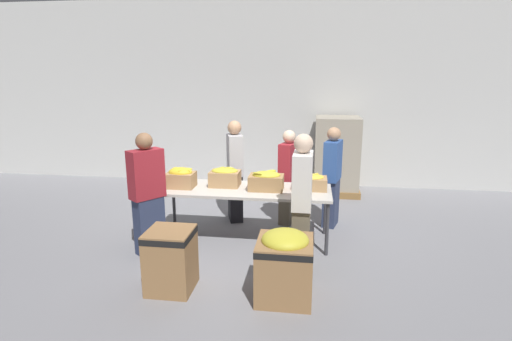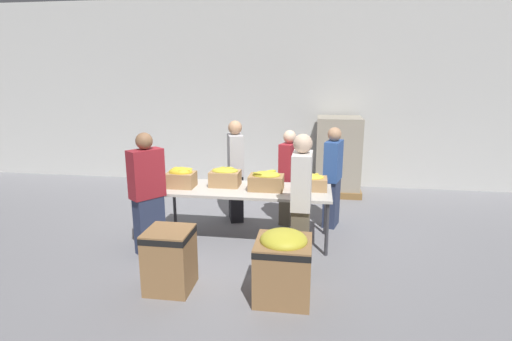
% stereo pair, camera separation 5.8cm
% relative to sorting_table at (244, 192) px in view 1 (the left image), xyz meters
% --- Properties ---
extents(ground_plane, '(30.00, 30.00, 0.00)m').
position_rel_sorting_table_xyz_m(ground_plane, '(0.00, 0.00, -0.74)').
color(ground_plane, gray).
extents(wall_back, '(16.00, 0.08, 4.00)m').
position_rel_sorting_table_xyz_m(wall_back, '(0.00, 3.27, 1.26)').
color(wall_back, silver).
rests_on(wall_back, ground_plane).
extents(sorting_table, '(2.54, 0.88, 0.79)m').
position_rel_sorting_table_xyz_m(sorting_table, '(0.00, 0.00, 0.00)').
color(sorting_table, beige).
rests_on(sorting_table, ground_plane).
extents(banana_box_0, '(0.41, 0.32, 0.30)m').
position_rel_sorting_table_xyz_m(banana_box_0, '(-0.93, -0.05, 0.20)').
color(banana_box_0, tan).
rests_on(banana_box_0, sorting_table).
extents(banana_box_1, '(0.44, 0.33, 0.30)m').
position_rel_sorting_table_xyz_m(banana_box_1, '(-0.30, 0.10, 0.19)').
color(banana_box_1, tan).
rests_on(banana_box_1, sorting_table).
extents(banana_box_2, '(0.49, 0.32, 0.29)m').
position_rel_sorting_table_xyz_m(banana_box_2, '(0.34, -0.02, 0.19)').
color(banana_box_2, '#A37A4C').
rests_on(banana_box_2, sorting_table).
extents(banana_box_3, '(0.47, 0.33, 0.25)m').
position_rel_sorting_table_xyz_m(banana_box_3, '(0.97, 0.10, 0.16)').
color(banana_box_3, tan).
rests_on(banana_box_3, sorting_table).
extents(volunteer_0, '(0.36, 0.50, 1.69)m').
position_rel_sorting_table_xyz_m(volunteer_0, '(-0.28, 0.81, 0.10)').
color(volunteer_0, black).
rests_on(volunteer_0, ground_plane).
extents(volunteer_1, '(0.24, 0.47, 1.73)m').
position_rel_sorting_table_xyz_m(volunteer_1, '(0.87, -0.80, 0.12)').
color(volunteer_1, '#6B604C').
rests_on(volunteer_1, ground_plane).
extents(volunteer_2, '(0.32, 0.47, 1.62)m').
position_rel_sorting_table_xyz_m(volunteer_2, '(1.31, 0.78, 0.06)').
color(volunteer_2, '#2D3856').
rests_on(volunteer_2, ground_plane).
extents(volunteer_3, '(0.45, 0.49, 1.68)m').
position_rel_sorting_table_xyz_m(volunteer_3, '(-1.21, -0.62, 0.09)').
color(volunteer_3, '#2D3856').
rests_on(volunteer_3, ground_plane).
extents(volunteer_4, '(0.33, 0.46, 1.56)m').
position_rel_sorting_table_xyz_m(volunteer_4, '(0.61, 0.79, 0.03)').
color(volunteer_4, '#6B604C').
rests_on(volunteer_4, ground_plane).
extents(donation_bin_0, '(0.51, 0.51, 0.72)m').
position_rel_sorting_table_xyz_m(donation_bin_0, '(-0.58, -1.53, -0.36)').
color(donation_bin_0, olive).
rests_on(donation_bin_0, ground_plane).
extents(donation_bin_1, '(0.61, 0.61, 0.79)m').
position_rel_sorting_table_xyz_m(donation_bin_1, '(0.71, -1.53, -0.33)').
color(donation_bin_1, olive).
rests_on(donation_bin_1, ground_plane).
extents(pallet_stack_0, '(0.96, 0.96, 1.58)m').
position_rel_sorting_table_xyz_m(pallet_stack_0, '(1.49, 2.69, 0.04)').
color(pallet_stack_0, olive).
rests_on(pallet_stack_0, ground_plane).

